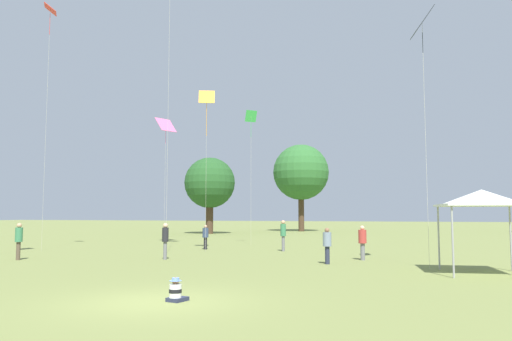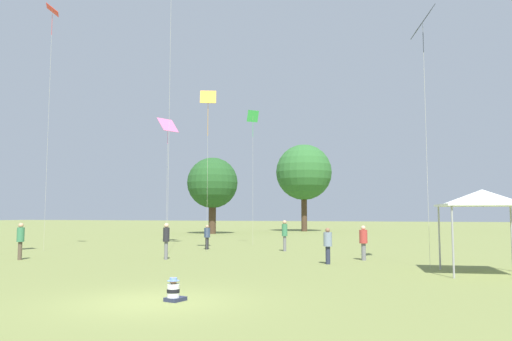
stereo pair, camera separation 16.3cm
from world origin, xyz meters
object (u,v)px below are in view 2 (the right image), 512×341
object	(u,v)px
person_standing_2	(328,243)
person_standing_3	(363,240)
person_standing_0	(207,235)
distant_tree_0	(213,183)
seated_toddler	(174,291)
canopy_tent	(482,198)
kite_0	(423,27)
person_standing_4	(166,237)
person_standing_5	(285,232)
person_standing_6	(21,238)
kite_1	(168,127)
kite_2	(208,102)
kite_4	(52,22)
distant_tree_1	(304,172)
kite_3	(253,121)

from	to	relation	value
person_standing_2	person_standing_3	size ratio (longest dim) A/B	0.96
person_standing_0	distant_tree_0	size ratio (longest dim) A/B	0.18
person_standing_0	seated_toddler	bearing A→B (deg)	-92.84
canopy_tent	kite_0	size ratio (longest dim) A/B	0.32
person_standing_4	person_standing_5	size ratio (longest dim) A/B	0.96
person_standing_6	kite_1	bearing A→B (deg)	-33.27
person_standing_0	kite_2	size ratio (longest dim) A/B	0.16
person_standing_5	person_standing_2	bearing A→B (deg)	164.47
person_standing_2	distant_tree_0	bearing A→B (deg)	113.63
person_standing_5	kite_4	size ratio (longest dim) A/B	0.12
kite_4	distant_tree_1	size ratio (longest dim) A/B	1.35
person_standing_4	kite_4	xyz separation A→B (m)	(-10.15, 2.90, 13.34)
person_standing_5	person_standing_3	bearing A→B (deg)	-175.94
kite_2	distant_tree_1	distance (m)	37.23
person_standing_2	kite_1	distance (m)	19.52
person_standing_3	person_standing_5	world-z (taller)	person_standing_5
person_standing_6	kite_2	world-z (taller)	kite_2
person_standing_0	distant_tree_0	world-z (taller)	distant_tree_0
person_standing_2	distant_tree_1	distance (m)	43.77
person_standing_3	distant_tree_0	bearing A→B (deg)	165.84
person_standing_4	kite_1	xyz separation A→B (m)	(-6.36, 11.12, 7.74)
kite_0	seated_toddler	bearing A→B (deg)	-0.72
person_standing_5	kite_0	xyz separation A→B (m)	(8.28, -7.35, 9.00)
distant_tree_0	person_standing_2	bearing A→B (deg)	-57.22
person_standing_6	distant_tree_1	distance (m)	45.21
kite_1	person_standing_4	bearing A→B (deg)	-82.13
kite_2	kite_3	world-z (taller)	kite_3
kite_0	kite_3	xyz separation A→B (m)	(-12.13, 12.35, -1.08)
seated_toddler	kite_2	bearing A→B (deg)	124.64
distant_tree_0	kite_4	bearing A→B (deg)	-87.17
person_standing_4	distant_tree_1	size ratio (longest dim) A/B	0.16
canopy_tent	distant_tree_0	xyz separation A→B (m)	(-25.66, 32.05, 2.99)
seated_toddler	distant_tree_0	bearing A→B (deg)	125.67
seated_toddler	kite_3	xyz separation A→B (m)	(-6.04, 22.55, 8.80)
person_standing_5	kite_2	xyz separation A→B (m)	(-4.10, -2.21, 7.80)
person_standing_0	distant_tree_1	size ratio (longest dim) A/B	0.13
kite_3	kite_4	size ratio (longest dim) A/B	0.63
seated_toddler	kite_3	world-z (taller)	kite_3
seated_toddler	kite_4	bearing A→B (deg)	153.28
canopy_tent	kite_2	size ratio (longest dim) A/B	0.35
seated_toddler	kite_4	xyz separation A→B (m)	(-16.28, 13.21, 14.17)
person_standing_6	distant_tree_1	world-z (taller)	distant_tree_1
person_standing_0	distant_tree_0	distance (m)	26.14
kite_0	distant_tree_0	xyz separation A→B (m)	(-23.73, 30.71, -4.34)
kite_3	distant_tree_1	xyz separation A→B (m)	(-3.66, 29.84, -1.33)
person_standing_0	person_standing_5	world-z (taller)	person_standing_5
distant_tree_0	kite_0	bearing A→B (deg)	-52.30
person_standing_3	kite_3	world-z (taller)	kite_3
person_standing_5	distant_tree_1	distance (m)	36.25
person_standing_6	kite_0	bearing A→B (deg)	-114.88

